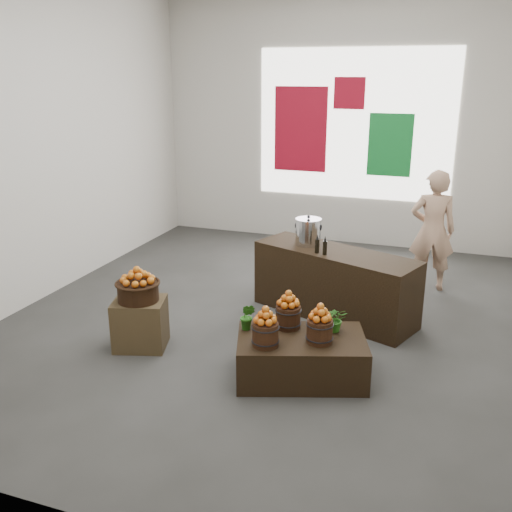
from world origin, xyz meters
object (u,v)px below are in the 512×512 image
(crate, at_px, (140,324))
(shopper, at_px, (432,231))
(counter, at_px, (335,284))
(display_table, at_px, (301,357))
(wicker_basket, at_px, (138,292))
(stock_pot_left, at_px, (308,233))

(crate, height_order, shopper, shopper)
(counter, xyz_separation_m, shopper, (1.02, 1.32, 0.41))
(crate, xyz_separation_m, display_table, (1.79, -0.05, -0.06))
(crate, xyz_separation_m, counter, (1.78, 1.52, 0.14))
(display_table, height_order, counter, counter)
(crate, bearing_deg, counter, 40.53)
(crate, height_order, wicker_basket, wicker_basket)
(wicker_basket, distance_m, shopper, 3.99)
(crate, distance_m, display_table, 1.79)
(wicker_basket, height_order, shopper, shopper)
(crate, xyz_separation_m, shopper, (2.80, 2.84, 0.55))
(display_table, bearing_deg, shopper, 52.19)
(display_table, bearing_deg, crate, 159.83)
(crate, bearing_deg, stock_pot_left, 50.04)
(counter, relative_size, stock_pot_left, 6.47)
(display_table, height_order, stock_pot_left, stock_pot_left)
(crate, bearing_deg, wicker_basket, 0.00)
(counter, bearing_deg, stock_pot_left, 180.00)
(wicker_basket, height_order, counter, counter)
(wicker_basket, xyz_separation_m, display_table, (1.79, -0.05, -0.42))
(display_table, distance_m, counter, 1.58)
(crate, bearing_deg, shopper, 45.42)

